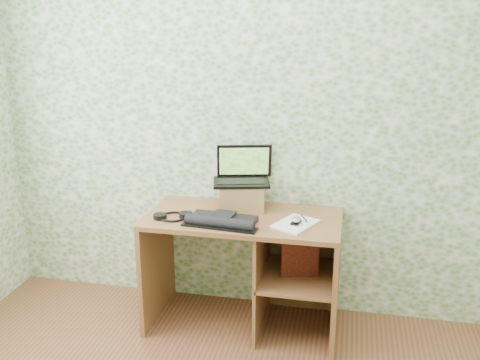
% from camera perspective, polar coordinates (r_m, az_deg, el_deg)
% --- Properties ---
extents(wall_back, '(3.50, 0.00, 3.50)m').
position_cam_1_polar(wall_back, '(3.46, 1.43, 6.43)').
color(wall_back, white).
rests_on(wall_back, ground).
extents(desk, '(1.20, 0.60, 0.75)m').
position_cam_1_polar(desk, '(3.43, 1.76, -8.05)').
color(desk, brown).
rests_on(desk, floor).
extents(riser, '(0.33, 0.29, 0.17)m').
position_cam_1_polar(riser, '(3.43, 0.13, -1.72)').
color(riser, '#A7804B').
rests_on(riser, desk).
extents(laptop, '(0.40, 0.33, 0.24)m').
position_cam_1_polar(laptop, '(3.42, 0.26, 0.69)').
color(laptop, black).
rests_on(laptop, riser).
extents(keyboard, '(0.46, 0.27, 0.06)m').
position_cam_1_polar(keyboard, '(3.19, -1.97, -4.33)').
color(keyboard, black).
rests_on(keyboard, desk).
extents(headphones, '(0.23, 0.22, 0.03)m').
position_cam_1_polar(headphones, '(3.31, -7.16, -3.85)').
color(headphones, black).
rests_on(headphones, desk).
extents(notepad, '(0.29, 0.33, 0.01)m').
position_cam_1_polar(notepad, '(3.19, 5.90, -4.70)').
color(notepad, white).
rests_on(notepad, desk).
extents(mouse, '(0.07, 0.10, 0.03)m').
position_cam_1_polar(mouse, '(3.18, 6.01, -4.35)').
color(mouse, '#B9B9BB').
rests_on(mouse, notepad).
extents(pen, '(0.05, 0.11, 0.01)m').
position_cam_1_polar(pen, '(3.26, 6.89, -4.11)').
color(pen, black).
rests_on(pen, notepad).
extents(red_box, '(0.24, 0.12, 0.27)m').
position_cam_1_polar(red_box, '(3.35, 6.39, -7.90)').
color(red_box, maroon).
rests_on(red_box, desk).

